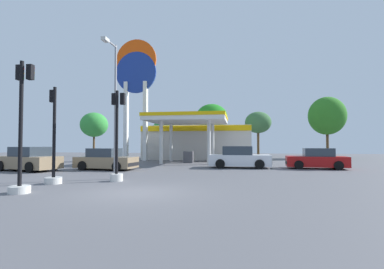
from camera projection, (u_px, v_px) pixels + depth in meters
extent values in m
plane|color=#56565B|center=(135.00, 192.00, 10.51)|extent=(90.00, 90.00, 0.00)
cube|color=beige|center=(198.00, 143.00, 33.33)|extent=(12.25, 5.16, 3.87)
cube|color=#EAB70C|center=(194.00, 128.00, 30.79)|extent=(12.25, 0.12, 0.60)
cube|color=white|center=(188.00, 121.00, 27.09)|extent=(7.23, 7.03, 0.35)
cube|color=#EAB70C|center=(188.00, 117.00, 27.10)|extent=(7.33, 7.13, 0.30)
cylinder|color=silver|center=(161.00, 142.00, 25.46)|extent=(0.32, 0.32, 3.88)
cylinder|color=silver|center=(209.00, 142.00, 24.77)|extent=(0.32, 0.32, 3.88)
cylinder|color=silver|center=(171.00, 143.00, 29.27)|extent=(0.32, 0.32, 3.88)
cylinder|color=silver|center=(213.00, 143.00, 28.58)|extent=(0.32, 0.32, 3.88)
cube|color=#4C4C51|center=(188.00, 157.00, 26.97)|extent=(0.90, 0.60, 1.10)
cube|color=white|center=(126.00, 121.00, 30.73)|extent=(0.40, 0.56, 8.58)
cube|color=white|center=(145.00, 121.00, 30.38)|extent=(0.40, 0.56, 8.58)
cylinder|color=navy|center=(136.00, 72.00, 30.73)|extent=(4.54, 0.22, 4.54)
cylinder|color=#EA4C0C|center=(136.00, 60.00, 30.80)|extent=(4.54, 0.22, 4.54)
cube|color=white|center=(136.00, 66.00, 30.82)|extent=(4.17, 0.08, 0.82)
cylinder|color=black|center=(258.00, 163.00, 22.00)|extent=(0.69, 0.24, 0.69)
cylinder|color=black|center=(260.00, 164.00, 20.17)|extent=(0.69, 0.24, 0.69)
cylinder|color=black|center=(222.00, 162.00, 22.47)|extent=(0.69, 0.24, 0.69)
cylinder|color=black|center=(220.00, 164.00, 20.64)|extent=(0.69, 0.24, 0.69)
cube|color=silver|center=(240.00, 160.00, 21.32)|extent=(4.55, 1.94, 0.82)
cube|color=#2D3842|center=(237.00, 151.00, 21.38)|extent=(2.17, 1.70, 0.69)
cube|color=black|center=(270.00, 162.00, 20.95)|extent=(0.14, 1.81, 0.26)
cylinder|color=black|center=(129.00, 165.00, 20.21)|extent=(0.65, 0.27, 0.63)
cylinder|color=black|center=(117.00, 166.00, 18.55)|extent=(0.65, 0.27, 0.63)
cylinder|color=black|center=(97.00, 164.00, 20.84)|extent=(0.65, 0.27, 0.63)
cylinder|color=black|center=(83.00, 166.00, 19.19)|extent=(0.65, 0.27, 0.63)
cube|color=#8C7556|center=(106.00, 162.00, 19.71)|extent=(4.30, 2.11, 0.75)
cube|color=#2D3842|center=(104.00, 153.00, 19.77)|extent=(2.11, 1.72, 0.63)
cube|color=black|center=(133.00, 164.00, 19.20)|extent=(0.27, 1.66, 0.24)
cylinder|color=black|center=(299.00, 165.00, 20.02)|extent=(0.65, 0.28, 0.63)
cylinder|color=black|center=(296.00, 163.00, 21.67)|extent=(0.65, 0.28, 0.63)
cylinder|color=black|center=(339.00, 166.00, 19.38)|extent=(0.65, 0.28, 0.63)
cylinder|color=black|center=(333.00, 164.00, 21.03)|extent=(0.65, 0.28, 0.63)
cube|color=#A51111|center=(316.00, 161.00, 20.53)|extent=(4.30, 2.12, 0.75)
cube|color=#2D3842|center=(318.00, 153.00, 20.52)|extent=(2.11, 1.72, 0.63)
cube|color=black|center=(287.00, 162.00, 21.04)|extent=(0.27, 1.66, 0.24)
cylinder|color=black|center=(1.00, 166.00, 18.71)|extent=(0.72, 0.39, 0.68)
cylinder|color=black|center=(26.00, 164.00, 20.40)|extent=(0.72, 0.39, 0.68)
cylinder|color=black|center=(30.00, 167.00, 17.63)|extent=(0.72, 0.39, 0.68)
cylinder|color=black|center=(54.00, 165.00, 19.32)|extent=(0.72, 0.39, 0.68)
cube|color=#8C7556|center=(28.00, 162.00, 19.02)|extent=(4.80, 2.89, 0.81)
cube|color=#2D3842|center=(30.00, 152.00, 18.99)|extent=(2.47, 2.12, 0.68)
cube|color=black|center=(6.00, 163.00, 19.87)|extent=(0.55, 1.76, 0.26)
cylinder|color=silver|center=(53.00, 181.00, 12.74)|extent=(0.76, 0.76, 0.29)
cylinder|color=black|center=(54.00, 132.00, 12.81)|extent=(0.14, 0.14, 4.11)
cube|color=black|center=(53.00, 96.00, 13.06)|extent=(0.21, 0.20, 0.57)
sphere|color=red|center=(54.00, 93.00, 13.19)|extent=(0.15, 0.15, 0.15)
sphere|color=#D89E0C|center=(54.00, 97.00, 13.18)|extent=(0.15, 0.15, 0.15)
sphere|color=green|center=(54.00, 100.00, 13.18)|extent=(0.15, 0.15, 0.15)
cylinder|color=silver|center=(19.00, 190.00, 10.28)|extent=(0.75, 0.75, 0.27)
cylinder|color=black|center=(21.00, 123.00, 10.37)|extent=(0.14, 0.14, 4.61)
cube|color=black|center=(20.00, 73.00, 10.62)|extent=(0.21, 0.20, 0.57)
sphere|color=red|center=(22.00, 69.00, 10.75)|extent=(0.15, 0.15, 0.15)
sphere|color=#D89E0C|center=(22.00, 73.00, 10.74)|extent=(0.15, 0.15, 0.15)
sphere|color=green|center=(22.00, 78.00, 10.74)|extent=(0.15, 0.15, 0.15)
cube|color=black|center=(30.00, 72.00, 10.55)|extent=(0.21, 0.20, 0.57)
sphere|color=red|center=(33.00, 68.00, 10.68)|extent=(0.15, 0.15, 0.15)
sphere|color=#D89E0C|center=(33.00, 73.00, 10.67)|extent=(0.15, 0.15, 0.15)
sphere|color=green|center=(33.00, 78.00, 10.67)|extent=(0.15, 0.15, 0.15)
cylinder|color=silver|center=(116.00, 178.00, 13.62)|extent=(0.61, 0.61, 0.36)
cylinder|color=black|center=(117.00, 132.00, 13.69)|extent=(0.14, 0.14, 4.05)
cube|color=black|center=(114.00, 99.00, 13.94)|extent=(0.21, 0.20, 0.57)
sphere|color=red|center=(115.00, 96.00, 14.06)|extent=(0.15, 0.15, 0.15)
sphere|color=#D89E0C|center=(115.00, 100.00, 14.06)|extent=(0.15, 0.15, 0.15)
sphere|color=green|center=(115.00, 103.00, 14.05)|extent=(0.15, 0.15, 0.15)
cube|color=black|center=(123.00, 99.00, 13.87)|extent=(0.21, 0.20, 0.57)
sphere|color=red|center=(124.00, 96.00, 13.99)|extent=(0.15, 0.15, 0.15)
sphere|color=#D89E0C|center=(124.00, 99.00, 13.99)|extent=(0.15, 0.15, 0.15)
sphere|color=green|center=(124.00, 103.00, 13.98)|extent=(0.15, 0.15, 0.15)
cylinder|color=brown|center=(94.00, 145.00, 41.49)|extent=(0.29, 0.29, 3.15)
ellipsoid|color=green|center=(94.00, 125.00, 41.59)|extent=(3.99, 3.99, 3.60)
cylinder|color=brown|center=(164.00, 147.00, 39.91)|extent=(0.36, 0.36, 2.80)
ellipsoid|color=green|center=(164.00, 129.00, 40.00)|extent=(3.12, 3.12, 2.53)
cylinder|color=brown|center=(212.00, 143.00, 38.31)|extent=(0.37, 0.37, 3.90)
ellipsoid|color=#207F1F|center=(212.00, 117.00, 38.43)|extent=(4.26, 4.26, 3.48)
cylinder|color=brown|center=(258.00, 145.00, 38.34)|extent=(0.32, 0.32, 3.41)
ellipsoid|color=#386639|center=(258.00, 122.00, 38.44)|extent=(3.55, 3.55, 2.92)
cylinder|color=brown|center=(327.00, 144.00, 35.40)|extent=(0.32, 0.32, 3.66)
ellipsoid|color=#2E7622|center=(327.00, 116.00, 35.52)|extent=(4.53, 4.53, 4.78)
cylinder|color=gray|center=(115.00, 112.00, 14.54)|extent=(0.12, 0.12, 6.94)
cylinder|color=gray|center=(111.00, 43.00, 14.06)|extent=(0.09, 1.20, 0.09)
cube|color=beige|center=(105.00, 40.00, 13.46)|extent=(0.24, 0.44, 0.16)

